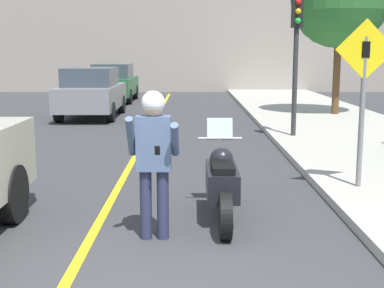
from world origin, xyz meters
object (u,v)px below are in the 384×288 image
(motorcycle, at_px, (224,183))
(crossing_sign, at_px, (365,87))
(traffic_light, at_px, (298,39))
(parked_car_grey, at_px, (94,92))
(person_biker, at_px, (156,149))
(parked_car_green, at_px, (116,82))

(motorcycle, xyz_separation_m, crossing_sign, (2.19, 1.20, 1.18))
(traffic_light, height_order, parked_car_grey, traffic_light)
(parked_car_grey, bearing_deg, traffic_light, -39.29)
(person_biker, xyz_separation_m, traffic_light, (2.98, 7.14, 1.43))
(motorcycle, xyz_separation_m, person_biker, (-0.84, -0.80, 0.59))
(crossing_sign, relative_size, parked_car_grey, 0.61)
(traffic_light, relative_size, parked_car_green, 0.81)
(crossing_sign, distance_m, parked_car_grey, 11.67)
(crossing_sign, bearing_deg, motorcycle, -151.26)
(crossing_sign, bearing_deg, traffic_light, 90.49)
(motorcycle, distance_m, traffic_light, 6.99)
(crossing_sign, height_order, parked_car_green, crossing_sign)
(person_biker, xyz_separation_m, parked_car_grey, (-2.95, 11.99, -0.22))
(parked_car_green, bearing_deg, traffic_light, -60.75)
(person_biker, bearing_deg, parked_car_grey, 103.82)
(traffic_light, bearing_deg, parked_car_grey, 140.71)
(traffic_light, bearing_deg, person_biker, -112.65)
(crossing_sign, xyz_separation_m, parked_car_grey, (-5.97, 10.00, -0.81))
(motorcycle, height_order, person_biker, person_biker)
(motorcycle, relative_size, traffic_light, 0.64)
(person_biker, distance_m, traffic_light, 7.87)
(person_biker, relative_size, parked_car_grey, 0.42)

